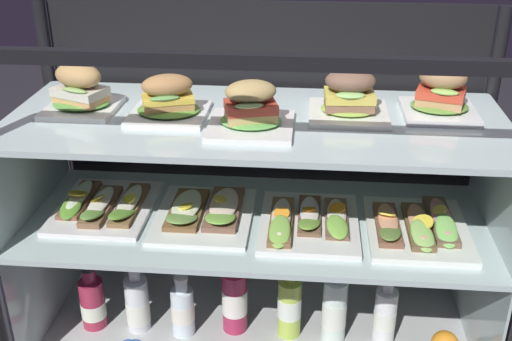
{
  "coord_description": "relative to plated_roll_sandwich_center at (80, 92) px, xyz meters",
  "views": [
    {
      "loc": [
        0.13,
        -1.43,
        1.25
      ],
      "look_at": [
        0.0,
        0.0,
        0.55
      ],
      "focal_mm": 43.59,
      "sensor_mm": 36.0,
      "label": 1
    }
  ],
  "objects": [
    {
      "name": "juice_bottle_near_post",
      "position": [
        -0.03,
        -0.04,
        -0.63
      ],
      "size": [
        0.07,
        0.07,
        0.21
      ],
      "color": "#9F2541",
      "rests_on": "case_base_deck"
    },
    {
      "name": "plated_roll_sandwich_right_of_center",
      "position": [
        0.9,
        0.05,
        -0.0
      ],
      "size": [
        0.18,
        0.18,
        0.13
      ],
      "color": "white",
      "rests_on": "shelf_upper_glass"
    },
    {
      "name": "open_sandwich_tray_far_left",
      "position": [
        0.58,
        -0.05,
        -0.32
      ],
      "size": [
        0.25,
        0.31,
        0.06
      ],
      "color": "white",
      "rests_on": "shelf_lower_glass"
    },
    {
      "name": "case_frame",
      "position": [
        0.44,
        0.13,
        -0.24
      ],
      "size": [
        1.3,
        0.55,
        0.93
      ],
      "color": "black",
      "rests_on": "ground"
    },
    {
      "name": "shelf_upper_glass",
      "position": [
        0.44,
        -0.01,
        -0.06
      ],
      "size": [
        1.24,
        0.5,
        0.02
      ],
      "primitive_type": "cube",
      "color": "silver",
      "rests_on": "riser_upper_tier"
    },
    {
      "name": "juice_bottle_front_middle",
      "position": [
        0.38,
        -0.02,
        -0.61
      ],
      "size": [
        0.07,
        0.07,
        0.24
      ],
      "color": "#A32346",
      "rests_on": "case_base_deck"
    },
    {
      "name": "juice_bottle_back_right",
      "position": [
        0.1,
        -0.04,
        -0.62
      ],
      "size": [
        0.07,
        0.07,
        0.22
      ],
      "color": "white",
      "rests_on": "case_base_deck"
    },
    {
      "name": "riser_upper_tier",
      "position": [
        0.44,
        -0.01,
        -0.2
      ],
      "size": [
        1.22,
        0.48,
        0.27
      ],
      "color": "silver",
      "rests_on": "shelf_lower_glass"
    },
    {
      "name": "open_sandwich_tray_left_of_center",
      "position": [
        0.86,
        -0.05,
        -0.32
      ],
      "size": [
        0.25,
        0.31,
        0.06
      ],
      "color": "white",
      "rests_on": "shelf_lower_glass"
    },
    {
      "name": "open_sandwich_tray_near_left_corner",
      "position": [
        0.31,
        -0.02,
        -0.32
      ],
      "size": [
        0.25,
        0.31,
        0.05
      ],
      "color": "white",
      "rests_on": "shelf_lower_glass"
    },
    {
      "name": "plated_roll_sandwich_far_right",
      "position": [
        0.23,
        -0.02,
        -0.01
      ],
      "size": [
        0.19,
        0.19,
        0.11
      ],
      "color": "white",
      "rests_on": "shelf_upper_glass"
    },
    {
      "name": "juice_bottle_back_center",
      "position": [
        0.54,
        -0.02,
        -0.61
      ],
      "size": [
        0.07,
        0.07,
        0.23
      ],
      "color": "#AECE49",
      "rests_on": "case_base_deck"
    },
    {
      "name": "plated_roll_sandwich_center",
      "position": [
        0.0,
        0.0,
        0.0
      ],
      "size": [
        0.18,
        0.18,
        0.12
      ],
      "color": "white",
      "rests_on": "shelf_upper_glass"
    },
    {
      "name": "riser_lower_tier",
      "position": [
        0.44,
        -0.01,
        -0.53
      ],
      "size": [
        1.22,
        0.48,
        0.36
      ],
      "color": "silver",
      "rests_on": "case_base_deck"
    },
    {
      "name": "shelf_lower_glass",
      "position": [
        0.44,
        -0.01,
        -0.34
      ],
      "size": [
        1.24,
        0.5,
        0.02
      ],
      "primitive_type": "cube",
      "color": "silver",
      "rests_on": "riser_lower_tier"
    },
    {
      "name": "case_base_deck",
      "position": [
        0.44,
        -0.01,
        -0.73
      ],
      "size": [
        1.3,
        0.55,
        0.04
      ],
      "primitive_type": "cube",
      "color": "#BABDBB",
      "rests_on": "ground"
    },
    {
      "name": "plated_roll_sandwich_mid_left",
      "position": [
        0.67,
        0.02,
        -0.0
      ],
      "size": [
        0.19,
        0.19,
        0.12
      ],
      "color": "white",
      "rests_on": "shelf_upper_glass"
    },
    {
      "name": "juice_bottle_front_second",
      "position": [
        0.24,
        -0.05,
        -0.63
      ],
      "size": [
        0.07,
        0.07,
        0.19
      ],
      "color": "white",
      "rests_on": "case_base_deck"
    },
    {
      "name": "plated_roll_sandwich_left_of_center",
      "position": [
        0.44,
        -0.08,
        -0.01
      ],
      "size": [
        0.2,
        0.2,
        0.12
      ],
      "color": "white",
      "rests_on": "shelf_upper_glass"
    },
    {
      "name": "open_sandwich_tray_mid_right",
      "position": [
        0.03,
        -0.01,
        -0.32
      ],
      "size": [
        0.25,
        0.31,
        0.06
      ],
      "color": "white",
      "rests_on": "shelf_lower_glass"
    },
    {
      "name": "juice_bottle_front_left_end",
      "position": [
        0.67,
        -0.03,
        -0.6
      ],
      "size": [
        0.07,
        0.07,
        0.26
      ],
      "color": "white",
      "rests_on": "case_base_deck"
    },
    {
      "name": "juice_bottle_tucked_behind",
      "position": [
        0.81,
        -0.04,
        -0.61
      ],
      "size": [
        0.06,
        0.06,
        0.23
      ],
      "color": "white",
      "rests_on": "case_base_deck"
    }
  ]
}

